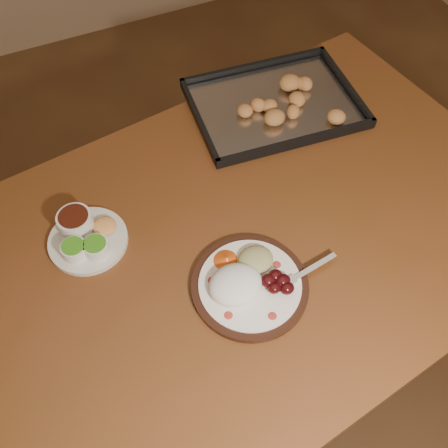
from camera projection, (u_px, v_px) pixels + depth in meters
name	position (u px, v px, depth m)	size (l,w,h in m)	color
ground	(246.00, 346.00, 1.76)	(4.00, 4.00, 0.00)	brown
dining_table	(224.00, 265.00, 1.20)	(1.61, 1.11, 0.75)	brown
dinner_plate	(247.00, 282.00, 1.05)	(0.32, 0.25, 0.06)	black
condiment_saucer	(85.00, 236.00, 1.11)	(0.18, 0.18, 0.06)	beige
baking_tray	(274.00, 103.00, 1.36)	(0.47, 0.37, 0.05)	black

